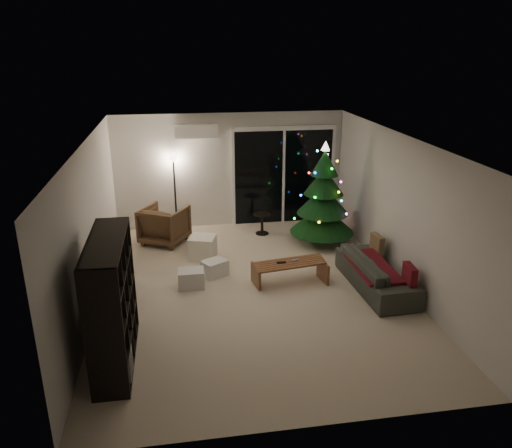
{
  "coord_description": "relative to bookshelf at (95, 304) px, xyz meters",
  "views": [
    {
      "loc": [
        -1.15,
        -7.39,
        3.89
      ],
      "look_at": [
        0.1,
        0.3,
        1.05
      ],
      "focal_mm": 35.0,
      "sensor_mm": 36.0,
      "label": 1
    }
  ],
  "objects": [
    {
      "name": "room",
      "position": [
        2.71,
        3.14,
        0.18
      ],
      "size": [
        6.5,
        7.51,
        2.6
      ],
      "color": "beige",
      "rests_on": "ground"
    },
    {
      "name": "bookshelf",
      "position": [
        0.0,
        0.0,
        0.0
      ],
      "size": [
        0.75,
        1.72,
        1.67
      ],
      "primitive_type": null,
      "rotation": [
        0.0,
        0.0,
        0.2
      ],
      "color": "black",
      "rests_on": "floor"
    },
    {
      "name": "media_cabinet",
      "position": [
        0.0,
        1.63,
        -0.48
      ],
      "size": [
        0.46,
        1.14,
        0.7
      ],
      "primitive_type": "cube",
      "rotation": [
        0.0,
        0.0,
        -0.03
      ],
      "color": "black",
      "rests_on": "floor"
    },
    {
      "name": "stereo",
      "position": [
        0.0,
        1.63,
        -0.06
      ],
      "size": [
        0.36,
        0.42,
        0.15
      ],
      "primitive_type": "cube",
      "color": "black",
      "rests_on": "media_cabinet"
    },
    {
      "name": "armchair",
      "position": [
        0.79,
        4.01,
        -0.45
      ],
      "size": [
        1.13,
        1.14,
        0.77
      ],
      "primitive_type": "imported",
      "rotation": [
        0.0,
        0.0,
        2.64
      ],
      "color": "#3C2B1D",
      "rests_on": "floor"
    },
    {
      "name": "ottoman",
      "position": [
        1.51,
        3.12,
        -0.63
      ],
      "size": [
        0.58,
        0.58,
        0.42
      ],
      "primitive_type": "cube",
      "rotation": [
        0.0,
        0.0,
        -0.29
      ],
      "color": "beige",
      "rests_on": "floor"
    },
    {
      "name": "cardboard_box_a",
      "position": [
        1.24,
        1.9,
        -0.68
      ],
      "size": [
        0.43,
        0.33,
        0.31
      ],
      "primitive_type": "cube",
      "rotation": [
        0.0,
        0.0,
        0.0
      ],
      "color": "white",
      "rests_on": "floor"
    },
    {
      "name": "cardboard_box_b",
      "position": [
        1.66,
        2.28,
        -0.69
      ],
      "size": [
        0.51,
        0.47,
        0.29
      ],
      "primitive_type": "cube",
      "rotation": [
        0.0,
        0.0,
        0.52
      ],
      "color": "white",
      "rests_on": "floor"
    },
    {
      "name": "side_table",
      "position": [
        2.84,
        4.17,
        -0.6
      ],
      "size": [
        0.49,
        0.49,
        0.46
      ],
      "primitive_type": "cylinder",
      "rotation": [
        0.0,
        0.0,
        -0.4
      ],
      "color": "black",
      "rests_on": "floor"
    },
    {
      "name": "floor_lamp",
      "position": [
        1.04,
        4.76,
        -0.02
      ],
      "size": [
        0.26,
        0.26,
        1.64
      ],
      "primitive_type": "cylinder",
      "color": "black",
      "rests_on": "floor"
    },
    {
      "name": "sofa",
      "position": [
        4.3,
        1.38,
        -0.56
      ],
      "size": [
        0.83,
        1.93,
        0.55
      ],
      "primitive_type": "imported",
      "rotation": [
        0.0,
        0.0,
        1.62
      ],
      "color": "#383B37",
      "rests_on": "floor"
    },
    {
      "name": "sofa_throw",
      "position": [
        4.2,
        1.38,
        -0.43
      ],
      "size": [
        0.59,
        1.37,
        0.05
      ],
      "primitive_type": "cube",
      "color": "#500C17",
      "rests_on": "sofa"
    },
    {
      "name": "cushion_a",
      "position": [
        4.55,
        2.03,
        -0.33
      ],
      "size": [
        0.14,
        0.37,
        0.36
      ],
      "primitive_type": "cube",
      "rotation": [
        0.0,
        0.0,
        0.09
      ],
      "color": "#83684C",
      "rests_on": "sofa"
    },
    {
      "name": "cushion_b",
      "position": [
        4.55,
        0.73,
        -0.33
      ],
      "size": [
        0.13,
        0.37,
        0.36
      ],
      "primitive_type": "cube",
      "rotation": [
        0.0,
        0.0,
        -0.07
      ],
      "color": "#500C17",
      "rests_on": "sofa"
    },
    {
      "name": "coffee_table",
      "position": [
        2.9,
        1.77,
        -0.64
      ],
      "size": [
        1.29,
        0.62,
        0.39
      ],
      "primitive_type": null,
      "rotation": [
        0.0,
        0.0,
        0.16
      ],
      "color": "brown",
      "rests_on": "floor"
    },
    {
      "name": "remote_a",
      "position": [
        2.75,
        1.77,
        -0.43
      ],
      "size": [
        0.15,
        0.05,
        0.02
      ],
      "primitive_type": "cube",
      "color": "black",
      "rests_on": "coffee_table"
    },
    {
      "name": "remote_b",
      "position": [
        3.0,
        1.82,
        -0.43
      ],
      "size": [
        0.15,
        0.09,
        0.02
      ],
      "primitive_type": "cube",
      "rotation": [
        0.0,
        0.0,
        0.35
      ],
      "color": "slate",
      "rests_on": "coffee_table"
    },
    {
      "name": "christmas_tree",
      "position": [
        3.97,
        3.49,
        0.21
      ],
      "size": [
        1.53,
        1.53,
        2.1
      ],
      "primitive_type": "cone",
      "rotation": [
        0.0,
        0.0,
        -0.2
      ],
      "color": "black",
      "rests_on": "floor"
    }
  ]
}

